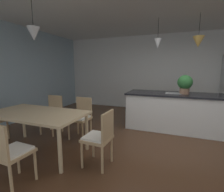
# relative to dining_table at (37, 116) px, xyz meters

# --- Properties ---
(ground_plane) EXTENTS (10.00, 8.40, 0.04)m
(ground_plane) POSITION_rel_dining_table_xyz_m (2.15, 0.79, -0.68)
(ground_plane) COLOR #4C301E
(wall_back_kitchen) EXTENTS (10.00, 0.12, 2.70)m
(wall_back_kitchen) POSITION_rel_dining_table_xyz_m (2.15, 4.05, 0.69)
(wall_back_kitchen) COLOR silver
(wall_back_kitchen) RESTS_ON ground_plane
(window_wall_left_glazing) EXTENTS (0.06, 8.40, 2.70)m
(window_wall_left_glazing) POSITION_rel_dining_table_xyz_m (-1.91, 0.79, 0.69)
(window_wall_left_glazing) COLOR #9EB7C6
(window_wall_left_glazing) RESTS_ON ground_plane
(dining_table) EXTENTS (1.73, 0.91, 0.73)m
(dining_table) POSITION_rel_dining_table_xyz_m (0.00, 0.00, 0.00)
(dining_table) COLOR #D1B284
(dining_table) RESTS_ON ground_plane
(chair_near_right) EXTENTS (0.42, 0.42, 0.87)m
(chair_near_right) POSITION_rel_dining_table_xyz_m (0.39, -0.83, -0.19)
(chair_near_right) COLOR tan
(chair_near_right) RESTS_ON ground_plane
(chair_kitchen_end) EXTENTS (0.41, 0.41, 0.87)m
(chair_kitchen_end) POSITION_rel_dining_table_xyz_m (1.24, -0.00, -0.19)
(chair_kitchen_end) COLOR tan
(chair_kitchen_end) RESTS_ON ground_plane
(chair_far_left) EXTENTS (0.41, 0.41, 0.87)m
(chair_far_left) POSITION_rel_dining_table_xyz_m (-0.39, 0.83, -0.19)
(chair_far_left) COLOR tan
(chair_far_left) RESTS_ON ground_plane
(chair_far_right) EXTENTS (0.41, 0.41, 0.87)m
(chair_far_right) POSITION_rel_dining_table_xyz_m (0.39, 0.83, -0.19)
(chair_far_right) COLOR tan
(chair_far_right) RESTS_ON ground_plane
(kitchen_island) EXTENTS (2.26, 0.91, 0.91)m
(kitchen_island) POSITION_rel_dining_table_xyz_m (2.25, 2.11, -0.20)
(kitchen_island) COLOR silver
(kitchen_island) RESTS_ON ground_plane
(pendant_over_table) EXTENTS (0.21, 0.21, 0.76)m
(pendant_over_table) POSITION_rel_dining_table_xyz_m (0.09, -0.02, 1.38)
(pendant_over_table) COLOR black
(pendant_over_island_main) EXTENTS (0.18, 0.18, 0.72)m
(pendant_over_island_main) POSITION_rel_dining_table_xyz_m (1.81, 2.11, 1.44)
(pendant_over_island_main) COLOR black
(pendant_over_island_aux) EXTENTS (0.25, 0.25, 0.74)m
(pendant_over_island_aux) POSITION_rel_dining_table_xyz_m (2.69, 2.11, 1.43)
(pendant_over_island_aux) COLOR black
(potted_plant_on_island) EXTENTS (0.34, 0.34, 0.45)m
(potted_plant_on_island) POSITION_rel_dining_table_xyz_m (2.47, 2.11, 0.49)
(potted_plant_on_island) COLOR #8C664C
(potted_plant_on_island) RESTS_ON kitchen_island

